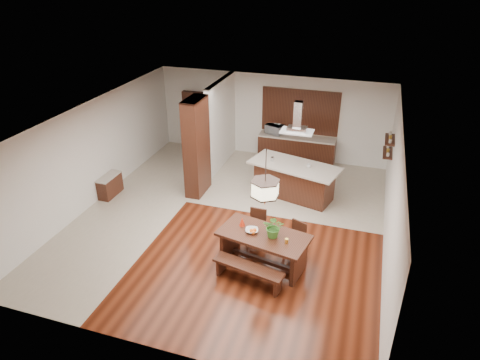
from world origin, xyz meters
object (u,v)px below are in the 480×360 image
(foliage_plant, at_px, (274,227))
(dining_table, at_px, (263,242))
(dining_chair_left, at_px, (256,228))
(range_hood, at_px, (298,117))
(hallway_console, at_px, (110,186))
(dining_bench, at_px, (248,274))
(pendant_lantern, at_px, (265,178))
(island_cup, at_px, (309,166))
(fruit_bowl, at_px, (252,231))
(kitchen_island, at_px, (294,180))
(dining_chair_right, at_px, (294,241))
(microwave, at_px, (274,129))

(foliage_plant, bearing_deg, dining_table, 173.80)
(dining_table, bearing_deg, dining_chair_left, 117.95)
(foliage_plant, relative_size, range_hood, 0.57)
(hallway_console, relative_size, dining_table, 0.41)
(dining_bench, distance_m, pendant_lantern, 2.15)
(hallway_console, bearing_deg, dining_table, -18.98)
(hallway_console, height_order, dining_bench, hallway_console)
(foliage_plant, height_order, island_cup, foliage_plant)
(fruit_bowl, relative_size, kitchen_island, 0.10)
(dining_chair_left, height_order, island_cup, island_cup)
(kitchen_island, bearing_deg, fruit_bowl, -80.55)
(dining_bench, distance_m, dining_chair_right, 1.45)
(pendant_lantern, relative_size, island_cup, 11.06)
(fruit_bowl, xyz_separation_m, microwave, (-0.89, 5.79, 0.24))
(foliage_plant, bearing_deg, range_hood, 93.46)
(hallway_console, bearing_deg, pendant_lantern, -18.98)
(microwave, bearing_deg, island_cup, -39.64)
(dining_table, height_order, pendant_lantern, pendant_lantern)
(dining_chair_right, xyz_separation_m, fruit_bowl, (-0.89, -0.49, 0.42))
(pendant_lantern, height_order, fruit_bowl, pendant_lantern)
(dining_table, relative_size, foliage_plant, 4.25)
(dining_chair_right, xyz_separation_m, kitchen_island, (-0.59, 2.86, 0.09))
(dining_table, bearing_deg, hallway_console, 161.02)
(kitchen_island, bearing_deg, pendant_lantern, -75.78)
(dining_table, relative_size, microwave, 3.77)
(microwave, bearing_deg, kitchen_island, -45.91)
(dining_table, xyz_separation_m, dining_chair_left, (-0.37, 0.70, -0.15))
(dining_table, relative_size, pendant_lantern, 1.65)
(dining_chair_left, xyz_separation_m, dining_chair_right, (0.98, -0.20, -0.01))
(kitchen_island, distance_m, range_hood, 1.92)
(island_cup, bearing_deg, fruit_bowl, -102.46)
(microwave, bearing_deg, dining_bench, -63.04)
(foliage_plant, xyz_separation_m, kitchen_island, (-0.21, 3.38, -0.55))
(dining_chair_right, bearing_deg, foliage_plant, -102.84)
(dining_chair_right, relative_size, foliage_plant, 1.77)
(dining_bench, xyz_separation_m, foliage_plant, (0.37, 0.69, 0.87))
(dining_chair_left, bearing_deg, range_hood, 82.52)
(dining_bench, distance_m, fruit_bowl, 0.98)
(dining_chair_right, distance_m, microwave, 5.62)
(dining_chair_left, relative_size, pendant_lantern, 0.71)
(dining_chair_right, relative_size, fruit_bowl, 3.16)
(range_hood, bearing_deg, dining_chair_right, -78.42)
(kitchen_island, xyz_separation_m, range_hood, (0.00, 0.00, 1.92))
(dining_table, bearing_deg, dining_chair_right, 39.37)
(dining_bench, bearing_deg, hallway_console, 153.66)
(dining_chair_left, distance_m, island_cup, 2.76)
(range_hood, bearing_deg, microwave, 116.12)
(dining_table, bearing_deg, range_hood, 89.55)
(microwave, bearing_deg, dining_chair_right, -53.41)
(dining_chair_left, bearing_deg, dining_bench, -79.78)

